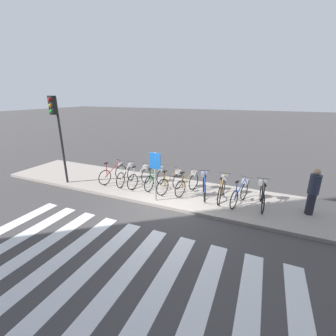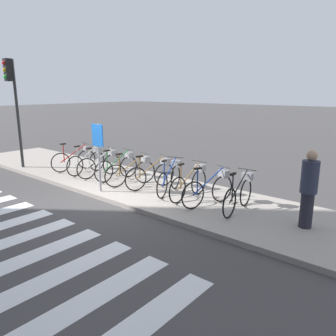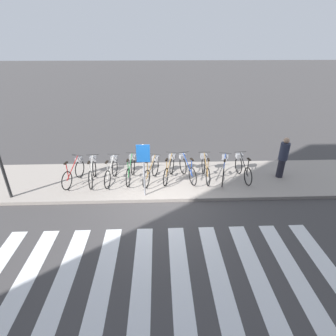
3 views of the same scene
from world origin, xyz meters
name	(u,v)px [view 3 (image 3 of 3)]	position (x,y,z in m)	size (l,w,h in m)	color
ground_plane	(160,202)	(0.00, 0.00, 0.00)	(120.00, 120.00, 0.00)	#423F3F
sidewalk	(159,180)	(0.00, 1.46, 0.06)	(17.25, 2.91, 0.12)	#9E9389
parked_bicycle_0	(75,171)	(-3.16, 1.36, 0.56)	(0.53, 1.59, 1.00)	black
parked_bicycle_1	(93,171)	(-2.50, 1.38, 0.56)	(0.46, 1.62, 1.00)	black
parked_bicycle_2	(112,170)	(-1.79, 1.39, 0.56)	(0.46, 1.61, 1.00)	black
parked_bicycle_3	(131,168)	(-1.08, 1.50, 0.56)	(0.46, 1.62, 1.00)	black
parked_bicycle_4	(152,170)	(-0.28, 1.36, 0.56)	(0.67, 1.54, 1.00)	black
parked_bicycle_5	(170,168)	(0.39, 1.50, 0.56)	(0.60, 1.57, 1.00)	black
parked_bicycle_6	(187,168)	(1.05, 1.49, 0.56)	(0.62, 1.56, 1.00)	black
parked_bicycle_7	(205,168)	(1.76, 1.46, 0.56)	(0.46, 1.63, 1.00)	black
parked_bicycle_8	(224,169)	(2.45, 1.35, 0.56)	(0.58, 1.58, 1.00)	black
parked_bicycle_9	(242,167)	(3.19, 1.44, 0.56)	(0.46, 1.62, 1.00)	black
pedestrian	(283,157)	(4.70, 1.45, 0.97)	(0.34, 0.34, 1.62)	#23232D
sign_post	(144,162)	(-0.51, 0.29, 1.40)	(0.44, 0.07, 1.88)	#99999E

